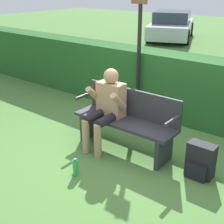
% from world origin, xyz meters
% --- Properties ---
extents(ground_plane, '(40.00, 40.00, 0.00)m').
position_xyz_m(ground_plane, '(0.00, 0.00, 0.00)').
color(ground_plane, '#4C7A38').
extents(hedge_back, '(12.00, 0.60, 1.19)m').
position_xyz_m(hedge_back, '(0.00, 1.62, 0.59)').
color(hedge_back, '#235623').
rests_on(hedge_back, ground).
extents(park_bench, '(1.61, 0.46, 0.91)m').
position_xyz_m(park_bench, '(0.00, 0.06, 0.47)').
color(park_bench, '#2D2D33').
rests_on(park_bench, ground).
extents(person_seated, '(0.56, 0.63, 1.21)m').
position_xyz_m(person_seated, '(-0.28, -0.06, 0.69)').
color(person_seated, tan).
rests_on(person_seated, ground).
extents(backpack, '(0.36, 0.26, 0.47)m').
position_xyz_m(backpack, '(1.20, 0.04, 0.22)').
color(backpack, black).
rests_on(backpack, ground).
extents(water_bottle, '(0.07, 0.07, 0.25)m').
position_xyz_m(water_bottle, '(-0.09, -0.95, 0.12)').
color(water_bottle, green).
rests_on(water_bottle, ground).
extents(signpost, '(0.31, 0.09, 2.34)m').
position_xyz_m(signpost, '(-0.59, 1.23, 1.32)').
color(signpost, black).
rests_on(signpost, ground).
extents(parked_car, '(2.97, 4.23, 1.20)m').
position_xyz_m(parked_car, '(-4.21, 9.29, 0.58)').
color(parked_car, '#B7BCC6').
rests_on(parked_car, ground).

